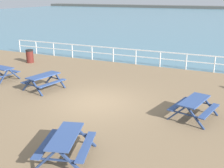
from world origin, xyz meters
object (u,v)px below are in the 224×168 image
object	(u,v)px
picnic_table_far_right	(194,104)
picnic_table_seaward	(66,141)
litter_bin	(30,56)
picnic_table_far_left	(44,79)

from	to	relation	value
picnic_table_far_right	picnic_table_seaward	size ratio (longest dim) A/B	0.97
picnic_table_seaward	picnic_table_far_right	bearing A→B (deg)	-49.94
picnic_table_far_right	litter_bin	bearing A→B (deg)	81.03
picnic_table_far_right	litter_bin	size ratio (longest dim) A/B	2.19
picnic_table_far_left	picnic_table_far_right	distance (m)	7.73
picnic_table_far_left	picnic_table_far_right	bearing A→B (deg)	-81.64
picnic_table_far_left	litter_bin	bearing A→B (deg)	57.61
picnic_table_far_right	litter_bin	distance (m)	13.41
picnic_table_far_left	litter_bin	distance (m)	6.56
picnic_table_far_left	picnic_table_far_right	size ratio (longest dim) A/B	0.99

